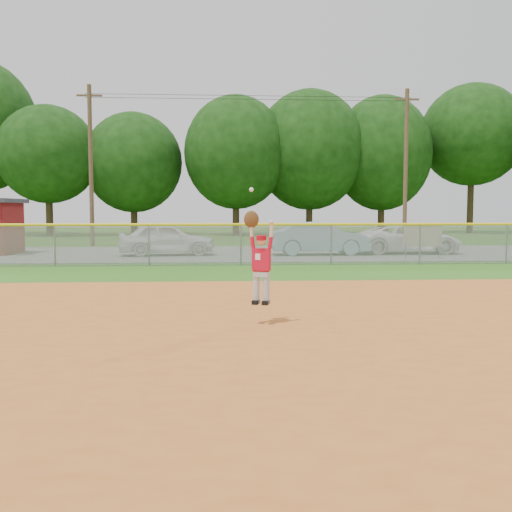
{
  "coord_description": "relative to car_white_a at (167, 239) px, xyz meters",
  "views": [
    {
      "loc": [
        -0.72,
        -10.75,
        1.99
      ],
      "look_at": [
        -0.03,
        0.46,
        1.1
      ],
      "focal_mm": 40.0,
      "sensor_mm": 36.0,
      "label": 1
    }
  ],
  "objects": [
    {
      "name": "ground",
      "position": [
        3.13,
        -14.69,
        -0.75
      ],
      "size": [
        120.0,
        120.0,
        0.0
      ],
      "primitive_type": "plane",
      "color": "#2B5D15",
      "rests_on": "ground"
    },
    {
      "name": "clay_infield",
      "position": [
        3.13,
        -17.69,
        -0.73
      ],
      "size": [
        24.0,
        16.0,
        0.04
      ],
      "primitive_type": "cube",
      "color": "#B25920",
      "rests_on": "ground"
    },
    {
      "name": "parking_strip",
      "position": [
        3.13,
        1.31,
        -0.73
      ],
      "size": [
        44.0,
        10.0,
        0.03
      ],
      "primitive_type": "cube",
      "color": "slate",
      "rests_on": "ground"
    },
    {
      "name": "car_white_a",
      "position": [
        0.0,
        0.0,
        0.0
      ],
      "size": [
        4.4,
        2.23,
        1.44
      ],
      "primitive_type": "imported",
      "rotation": [
        0.0,
        0.0,
        1.7
      ],
      "color": "white",
      "rests_on": "parking_strip"
    },
    {
      "name": "car_blue",
      "position": [
        6.8,
        -0.11,
        0.01
      ],
      "size": [
        4.5,
        1.71,
        1.46
      ],
      "primitive_type": "imported",
      "rotation": [
        0.0,
        0.0,
        1.61
      ],
      "color": "#82ACC2",
      "rests_on": "parking_strip"
    },
    {
      "name": "car_white_b",
      "position": [
        11.06,
        0.42,
        -0.05
      ],
      "size": [
        4.81,
        2.22,
        1.34
      ],
      "primitive_type": "imported",
      "rotation": [
        0.0,
        0.0,
        1.57
      ],
      "color": "white",
      "rests_on": "parking_strip"
    },
    {
      "name": "sponsor_sign",
      "position": [
        10.72,
        -2.42,
        0.18
      ],
      "size": [
        1.58,
        0.12,
        1.4
      ],
      "color": "gray",
      "rests_on": "ground"
    },
    {
      "name": "outfield_fence",
      "position": [
        3.13,
        -4.69,
        0.13
      ],
      "size": [
        40.06,
        0.1,
        1.55
      ],
      "color": "gray",
      "rests_on": "ground"
    },
    {
      "name": "power_lines",
      "position": [
        4.13,
        7.31,
        3.93
      ],
      "size": [
        19.4,
        0.24,
        9.0
      ],
      "color": "#4C3823",
      "rests_on": "ground"
    },
    {
      "name": "tree_line",
      "position": [
        4.09,
        23.22,
        6.78
      ],
      "size": [
        62.37,
        13.0,
        14.43
      ],
      "color": "#422D1C",
      "rests_on": "ground"
    },
    {
      "name": "ballplayer",
      "position": [
        3.07,
        -15.72,
        0.43
      ],
      "size": [
        0.53,
        0.33,
        2.0
      ],
      "color": "silver",
      "rests_on": "ground"
    }
  ]
}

